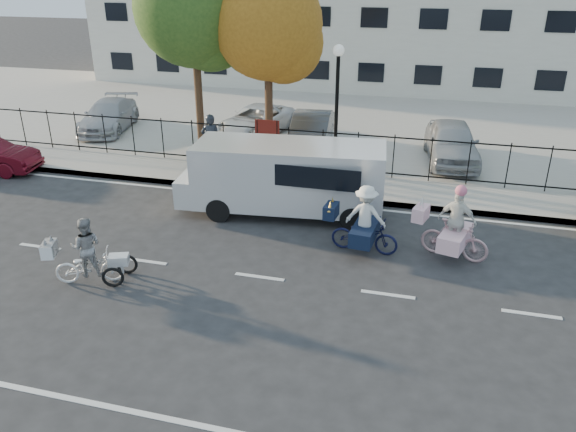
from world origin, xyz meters
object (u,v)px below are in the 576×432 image
(lamppost, at_px, (337,89))
(lot_car_b, at_px, (256,121))
(zebra_trike, at_px, (88,258))
(lot_car_d, at_px, (452,142))
(unicorn_bike, at_px, (454,231))
(lot_car_c, at_px, (311,131))
(lot_car_a, at_px, (109,116))
(bull_bike, at_px, (364,226))
(white_van, at_px, (286,176))
(pedestrian, at_px, (211,140))

(lamppost, relative_size, lot_car_b, 1.00)
(zebra_trike, xyz_separation_m, lot_car_d, (7.97, 10.71, 0.25))
(unicorn_bike, height_order, lot_car_d, unicorn_bike)
(lot_car_b, relative_size, lot_car_c, 1.06)
(lot_car_c, bearing_deg, lot_car_d, -8.69)
(lot_car_a, bearing_deg, bull_bike, -46.87)
(zebra_trike, distance_m, unicorn_bike, 8.73)
(white_van, bearing_deg, lot_car_c, 89.86)
(lamppost, bearing_deg, pedestrian, 180.00)
(pedestrian, xyz_separation_m, lot_car_c, (2.93, 3.03, -0.26))
(lamppost, distance_m, lot_car_a, 11.27)
(zebra_trike, bearing_deg, unicorn_bike, -88.03)
(white_van, bearing_deg, unicorn_bike, -24.65)
(lot_car_b, bearing_deg, lot_car_a, -161.98)
(lot_car_b, bearing_deg, lamppost, -34.99)
(zebra_trike, relative_size, lot_car_d, 0.44)
(lot_car_c, bearing_deg, lot_car_a, 172.93)
(white_van, distance_m, lot_car_b, 7.88)
(lot_car_c, bearing_deg, lamppost, -68.99)
(pedestrian, height_order, lot_car_a, pedestrian)
(pedestrian, height_order, lot_car_c, pedestrian)
(bull_bike, distance_m, lot_car_c, 8.50)
(bull_bike, height_order, lot_car_b, bull_bike)
(lot_car_b, height_order, lot_car_d, lot_car_d)
(lot_car_b, distance_m, lot_car_d, 8.03)
(lot_car_c, bearing_deg, zebra_trike, -109.02)
(unicorn_bike, distance_m, lot_car_d, 7.33)
(lot_car_a, distance_m, lot_car_d, 14.29)
(white_van, xyz_separation_m, lot_car_a, (-9.62, 6.32, -0.39))
(lot_car_d, bearing_deg, white_van, -135.98)
(lamppost, height_order, lot_car_d, lamppost)
(white_van, bearing_deg, lot_car_d, 44.94)
(pedestrian, distance_m, lot_car_a, 6.94)
(lamppost, relative_size, lot_car_d, 1.02)
(pedestrian, xyz_separation_m, lot_car_d, (8.19, 2.71, -0.21))
(bull_bike, xyz_separation_m, lot_car_a, (-12.17, 8.18, 0.06))
(unicorn_bike, xyz_separation_m, lot_car_b, (-7.97, 8.79, 0.03))
(lamppost, xyz_separation_m, lot_car_c, (-1.49, 3.03, -2.29))
(unicorn_bike, relative_size, white_van, 0.32)
(zebra_trike, bearing_deg, white_van, -54.34)
(pedestrian, distance_m, lot_car_c, 4.22)
(unicorn_bike, distance_m, lot_car_b, 11.87)
(bull_bike, xyz_separation_m, pedestrian, (-6.08, 4.86, 0.37))
(zebra_trike, height_order, lot_car_b, zebra_trike)
(lot_car_a, bearing_deg, lot_car_b, -5.32)
(bull_bike, height_order, white_van, white_van)
(lot_car_b, bearing_deg, unicorn_bike, -37.40)
(lamppost, relative_size, zebra_trike, 2.33)
(lot_car_b, xyz_separation_m, lot_car_d, (7.89, -1.46, 0.12))
(lamppost, distance_m, pedestrian, 4.86)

